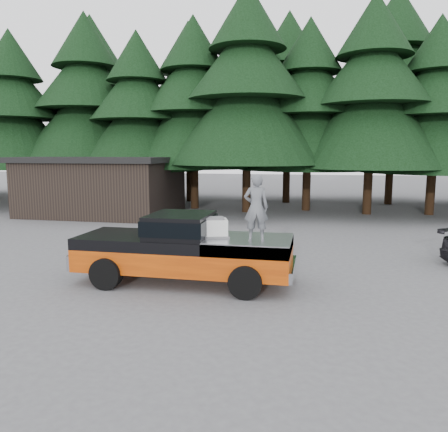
% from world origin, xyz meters
% --- Properties ---
extents(ground, '(120.00, 120.00, 0.00)m').
position_xyz_m(ground, '(0.00, 0.00, 0.00)').
color(ground, '#4C4C4E').
rests_on(ground, ground).
extents(pickup_truck, '(6.00, 2.04, 1.33)m').
position_xyz_m(pickup_truck, '(-0.40, -0.10, 0.67)').
color(pickup_truck, '#C24708').
rests_on(pickup_truck, ground).
extents(truck_cab, '(1.66, 1.90, 0.59)m').
position_xyz_m(truck_cab, '(-0.50, -0.10, 1.62)').
color(truck_cab, black).
rests_on(truck_cab, pickup_truck).
extents(air_compressor, '(0.81, 0.74, 0.46)m').
position_xyz_m(air_compressor, '(0.46, -0.16, 1.56)').
color(air_compressor, silver).
rests_on(air_compressor, pickup_truck).
extents(man_on_bed, '(0.68, 0.50, 1.71)m').
position_xyz_m(man_on_bed, '(1.60, -0.39, 2.18)').
color(man_on_bed, '#585B5F').
rests_on(man_on_bed, pickup_truck).
extents(utility_building, '(8.40, 6.40, 3.30)m').
position_xyz_m(utility_building, '(-9.00, 12.00, 1.67)').
color(utility_building, black).
rests_on(utility_building, ground).
extents(treeline, '(60.15, 16.05, 17.50)m').
position_xyz_m(treeline, '(0.42, 17.20, 7.72)').
color(treeline, black).
rests_on(treeline, ground).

